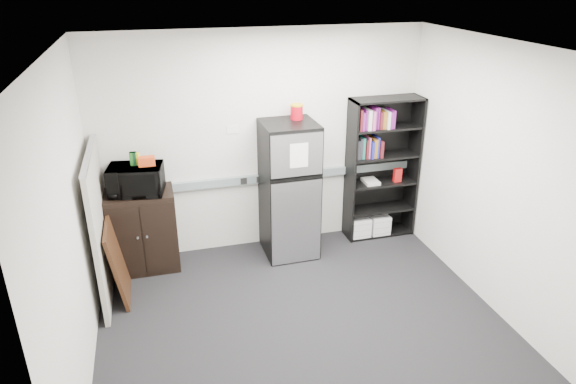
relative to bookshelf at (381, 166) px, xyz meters
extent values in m
plane|color=black|center=(-1.51, -1.57, -0.97)|extent=(4.00, 4.00, 0.00)
cube|color=silver|center=(-1.51, 0.18, 0.38)|extent=(4.00, 0.02, 2.70)
cube|color=silver|center=(0.49, -1.57, 0.38)|extent=(0.02, 3.50, 2.70)
cube|color=silver|center=(-3.51, -1.57, 0.38)|extent=(0.02, 3.50, 2.70)
cube|color=white|center=(-1.51, -1.57, 1.73)|extent=(4.00, 3.50, 0.02)
cube|color=gray|center=(-1.51, 0.15, -0.07)|extent=(3.92, 0.05, 0.10)
cube|color=white|center=(-1.86, 0.18, 0.58)|extent=(0.14, 0.00, 0.10)
cube|color=black|center=(-0.41, -0.01, -0.05)|extent=(0.02, 0.34, 1.85)
cube|color=black|center=(0.46, -0.01, -0.05)|extent=(0.02, 0.34, 1.85)
cube|color=black|center=(0.02, 0.16, -0.05)|extent=(0.90, 0.02, 1.85)
cube|color=black|center=(0.02, -0.01, 0.87)|extent=(0.90, 0.34, 0.02)
cube|color=black|center=(0.02, -0.01, -0.95)|extent=(0.85, 0.32, 0.03)
cube|color=black|center=(0.02, -0.01, -0.60)|extent=(0.85, 0.32, 0.03)
cube|color=black|center=(0.02, -0.01, -0.23)|extent=(0.85, 0.32, 0.02)
cube|color=black|center=(0.02, -0.01, 0.14)|extent=(0.85, 0.32, 0.02)
cube|color=black|center=(0.02, -0.01, 0.51)|extent=(0.85, 0.32, 0.02)
cube|color=silver|center=(-0.26, -0.02, -0.81)|extent=(0.25, 0.30, 0.25)
cube|color=silver|center=(0.02, -0.02, -0.81)|extent=(0.25, 0.30, 0.25)
cube|color=gray|center=(-3.41, -0.49, -0.17)|extent=(0.05, 1.30, 1.60)
cube|color=#B2B2B7|center=(-3.41, -0.49, 0.64)|extent=(0.06, 1.30, 0.02)
cube|color=black|center=(-3.01, -0.06, -0.49)|extent=(0.78, 0.49, 0.97)
cube|color=black|center=(-3.19, -0.31, -0.49)|extent=(0.36, 0.01, 0.86)
cube|color=black|center=(-2.82, -0.31, -0.49)|extent=(0.36, 0.01, 0.86)
cylinder|color=#B2B2B7|center=(-3.06, -0.32, -0.44)|extent=(0.02, 0.02, 0.02)
cylinder|color=#B2B2B7|center=(-2.96, -0.32, -0.44)|extent=(0.02, 0.02, 0.02)
imported|color=black|center=(-3.01, -0.08, 0.16)|extent=(0.64, 0.49, 0.33)
cube|color=#1F5F1B|center=(-3.01, -0.05, 0.40)|extent=(0.07, 0.05, 0.15)
cube|color=#0B331A|center=(-3.01, -0.05, 0.40)|extent=(0.08, 0.07, 0.15)
cube|color=gold|center=(-2.98, -0.05, 0.40)|extent=(0.08, 0.07, 0.14)
cube|color=red|center=(-2.87, -0.10, 0.38)|extent=(0.18, 0.10, 0.10)
cube|color=black|center=(-1.25, -0.14, -0.15)|extent=(0.64, 0.64, 1.65)
cube|color=#ABABB0|center=(-1.25, -0.46, 0.42)|extent=(0.60, 0.03, 0.50)
cube|color=#ABABB0|center=(-1.25, -0.46, -0.43)|extent=(0.60, 0.03, 1.06)
cube|color=black|center=(-1.25, -0.47, 0.14)|extent=(0.60, 0.01, 0.03)
cube|color=white|center=(-1.23, -0.48, 0.42)|extent=(0.21, 0.01, 0.28)
cube|color=black|center=(-1.25, -0.14, 0.69)|extent=(0.64, 0.64, 0.02)
cylinder|color=#B20817|center=(-1.13, -0.02, 0.79)|extent=(0.15, 0.15, 0.18)
cylinder|color=gold|center=(-1.13, -0.02, 0.89)|extent=(0.15, 0.15, 0.02)
cube|color=black|center=(-3.28, -0.61, -0.54)|extent=(0.17, 0.67, 0.85)
cube|color=beige|center=(-3.26, -0.61, -0.54)|extent=(0.12, 0.57, 0.72)
camera|label=1|loc=(-2.77, -5.62, 2.32)|focal=32.00mm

